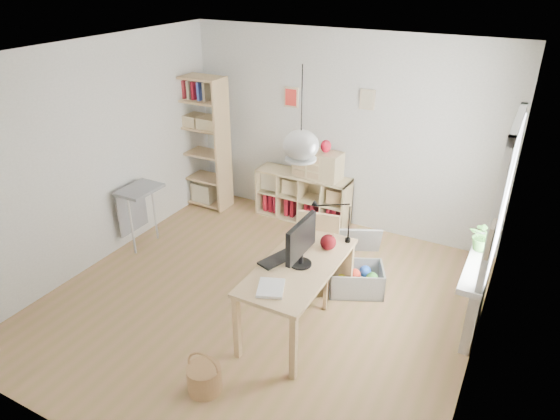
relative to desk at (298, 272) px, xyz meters
The scene contains 20 objects.
ground 0.87m from the desk, 164.74° to the left, with size 4.50×4.50×0.00m, color #A77B53.
room_shell 1.34m from the desk, 164.74° to the left, with size 4.50×4.50×4.50m.
window_unit 2.04m from the desk, 24.12° to the left, with size 0.07×1.16×1.46m.
radiator 1.82m from the desk, 24.58° to the left, with size 0.10×0.80×0.80m, color silver.
windowsill 1.77m from the desk, 25.25° to the left, with size 0.22×1.20×0.06m, color white.
desk is the anchor object (origin of this frame).
cube_shelf 2.48m from the desk, 114.61° to the left, with size 1.40×0.38×0.72m.
tall_bookshelf 3.27m from the desk, 142.99° to the left, with size 0.80×0.38×2.00m.
side_table 2.64m from the desk, 169.06° to the left, with size 0.40×0.55×0.85m.
chair 0.61m from the desk, 98.43° to the left, with size 0.54×0.54×0.96m.
wicker_basket 1.35m from the desk, 105.63° to the right, with size 0.31×0.31×0.43m.
storage_chest 1.07m from the desk, 71.40° to the left, with size 0.85×0.89×0.65m.
monitor 0.37m from the desk, 21.80° to the left, with size 0.22×0.55×0.48m.
keyboard 0.24m from the desk, behind, with size 0.17×0.45×0.02m, color black.
task_lamp 0.72m from the desk, 83.83° to the left, with size 0.42×0.16×0.45m.
yarn_ball 0.47m from the desk, 70.83° to the left, with size 0.17×0.17×0.17m, color #49090D.
paper_tray 0.51m from the desk, 94.58° to the right, with size 0.24×0.30×0.03m, color white.
drawer_chest 2.34m from the desk, 109.63° to the left, with size 0.68×0.31×0.39m, color beige.
red_vase 2.35m from the desk, 106.99° to the left, with size 0.15×0.15×0.18m, color #A40D1E.
potted_plant 1.87m from the desk, 31.27° to the left, with size 0.28×0.24×0.31m, color #306124.
Camera 1 is at (2.36, -3.93, 3.47)m, focal length 32.00 mm.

